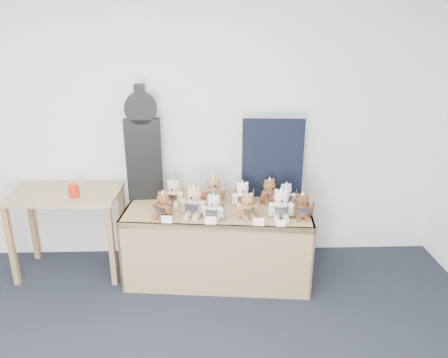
{
  "coord_description": "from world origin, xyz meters",
  "views": [
    {
      "loc": [
        0.68,
        -1.65,
        2.34
      ],
      "look_at": [
        0.8,
        1.9,
        1.03
      ],
      "focal_mm": 35.0,
      "sensor_mm": 36.0,
      "label": 1
    }
  ],
  "objects_px": {
    "teddy_front_centre": "(214,208)",
    "teddy_front_far_right": "(281,205)",
    "teddy_back_right": "(270,192)",
    "side_table": "(66,205)",
    "teddy_front_left": "(194,202)",
    "teddy_back_centre_right": "(242,195)",
    "red_cup": "(74,191)",
    "teddy_back_centre_left": "(214,190)",
    "teddy_front_end": "(302,207)",
    "guitar_case": "(143,145)",
    "teddy_back_end": "(286,195)",
    "display_table": "(217,227)",
    "teddy_back_left": "(173,193)",
    "teddy_front_far_left": "(163,206)",
    "teddy_front_right": "(247,207)"
  },
  "relations": [
    {
      "from": "display_table",
      "to": "guitar_case",
      "type": "distance_m",
      "value": 1.02
    },
    {
      "from": "teddy_front_left",
      "to": "teddy_front_centre",
      "type": "xyz_separation_m",
      "value": [
        0.17,
        -0.09,
        -0.02
      ]
    },
    {
      "from": "teddy_front_far_left",
      "to": "teddy_back_centre_right",
      "type": "relative_size",
      "value": 1.0
    },
    {
      "from": "teddy_front_right",
      "to": "teddy_back_centre_left",
      "type": "height_order",
      "value": "teddy_back_centre_left"
    },
    {
      "from": "display_table",
      "to": "red_cup",
      "type": "height_order",
      "value": "red_cup"
    },
    {
      "from": "guitar_case",
      "to": "teddy_back_left",
      "type": "distance_m",
      "value": 0.53
    },
    {
      "from": "teddy_front_right",
      "to": "teddy_front_far_left",
      "type": "bearing_deg",
      "value": 164.04
    },
    {
      "from": "teddy_front_left",
      "to": "teddy_back_centre_right",
      "type": "distance_m",
      "value": 0.48
    },
    {
      "from": "display_table",
      "to": "teddy_back_end",
      "type": "xyz_separation_m",
      "value": [
        0.64,
        0.14,
        0.25
      ]
    },
    {
      "from": "teddy_front_far_left",
      "to": "teddy_front_right",
      "type": "xyz_separation_m",
      "value": [
        0.73,
        -0.02,
        -0.01
      ]
    },
    {
      "from": "display_table",
      "to": "teddy_front_end",
      "type": "xyz_separation_m",
      "value": [
        0.73,
        -0.14,
        0.25
      ]
    },
    {
      "from": "guitar_case",
      "to": "teddy_front_far_left",
      "type": "bearing_deg",
      "value": -69.72
    },
    {
      "from": "teddy_back_left",
      "to": "red_cup",
      "type": "bearing_deg",
      "value": -167.07
    },
    {
      "from": "teddy_front_far_left",
      "to": "teddy_back_centre_left",
      "type": "distance_m",
      "value": 0.56
    },
    {
      "from": "red_cup",
      "to": "teddy_back_left",
      "type": "bearing_deg",
      "value": 6.78
    },
    {
      "from": "teddy_front_left",
      "to": "teddy_front_end",
      "type": "bearing_deg",
      "value": 11.73
    },
    {
      "from": "teddy_front_right",
      "to": "side_table",
      "type": "bearing_deg",
      "value": 154.95
    },
    {
      "from": "display_table",
      "to": "teddy_back_left",
      "type": "relative_size",
      "value": 6.47
    },
    {
      "from": "display_table",
      "to": "teddy_front_right",
      "type": "relative_size",
      "value": 7.19
    },
    {
      "from": "guitar_case",
      "to": "teddy_back_end",
      "type": "xyz_separation_m",
      "value": [
        1.32,
        -0.2,
        -0.44
      ]
    },
    {
      "from": "side_table",
      "to": "teddy_back_right",
      "type": "height_order",
      "value": "teddy_back_right"
    },
    {
      "from": "teddy_front_left",
      "to": "teddy_back_right",
      "type": "xyz_separation_m",
      "value": [
        0.7,
        0.26,
        -0.02
      ]
    },
    {
      "from": "red_cup",
      "to": "teddy_back_centre_left",
      "type": "distance_m",
      "value": 1.27
    },
    {
      "from": "teddy_back_right",
      "to": "side_table",
      "type": "bearing_deg",
      "value": 156.52
    },
    {
      "from": "teddy_front_right",
      "to": "teddy_back_left",
      "type": "height_order",
      "value": "teddy_back_left"
    },
    {
      "from": "teddy_front_left",
      "to": "teddy_back_left",
      "type": "bearing_deg",
      "value": 144.26
    },
    {
      "from": "teddy_back_centre_left",
      "to": "teddy_back_end",
      "type": "xyz_separation_m",
      "value": [
        0.67,
        -0.09,
        -0.03
      ]
    },
    {
      "from": "teddy_back_left",
      "to": "teddy_back_right",
      "type": "xyz_separation_m",
      "value": [
        0.9,
        -0.0,
        0.0
      ]
    },
    {
      "from": "teddy_front_centre",
      "to": "teddy_front_far_right",
      "type": "bearing_deg",
      "value": 17.56
    },
    {
      "from": "red_cup",
      "to": "teddy_back_centre_left",
      "type": "bearing_deg",
      "value": 6.77
    },
    {
      "from": "teddy_front_centre",
      "to": "guitar_case",
      "type": "bearing_deg",
      "value": 157.67
    },
    {
      "from": "teddy_back_left",
      "to": "teddy_back_centre_right",
      "type": "height_order",
      "value": "teddy_back_left"
    },
    {
      "from": "red_cup",
      "to": "teddy_front_end",
      "type": "distance_m",
      "value": 2.03
    },
    {
      "from": "teddy_front_end",
      "to": "teddy_back_left",
      "type": "xyz_separation_m",
      "value": [
        -1.14,
        0.33,
        0.01
      ]
    },
    {
      "from": "teddy_front_left",
      "to": "teddy_front_right",
      "type": "relative_size",
      "value": 1.31
    },
    {
      "from": "guitar_case",
      "to": "teddy_front_right",
      "type": "distance_m",
      "value": 1.13
    },
    {
      "from": "side_table",
      "to": "teddy_front_far_right",
      "type": "xyz_separation_m",
      "value": [
        1.96,
        -0.34,
        0.13
      ]
    },
    {
      "from": "display_table",
      "to": "teddy_back_centre_right",
      "type": "xyz_separation_m",
      "value": [
        0.24,
        0.13,
        0.26
      ]
    },
    {
      "from": "teddy_front_far_left",
      "to": "teddy_back_centre_right",
      "type": "xyz_separation_m",
      "value": [
        0.71,
        0.23,
        -0.0
      ]
    },
    {
      "from": "teddy_front_far_right",
      "to": "teddy_back_left",
      "type": "distance_m",
      "value": 1.01
    },
    {
      "from": "teddy_front_right",
      "to": "display_table",
      "type": "bearing_deg",
      "value": 139.89
    },
    {
      "from": "teddy_front_centre",
      "to": "teddy_back_right",
      "type": "height_order",
      "value": "teddy_back_right"
    },
    {
      "from": "teddy_front_far_left",
      "to": "teddy_front_centre",
      "type": "distance_m",
      "value": 0.44
    },
    {
      "from": "teddy_front_left",
      "to": "teddy_back_end",
      "type": "relative_size",
      "value": 1.35
    },
    {
      "from": "side_table",
      "to": "teddy_front_far_right",
      "type": "height_order",
      "value": "teddy_front_far_right"
    },
    {
      "from": "teddy_front_centre",
      "to": "teddy_front_end",
      "type": "relative_size",
      "value": 1.05
    },
    {
      "from": "teddy_back_right",
      "to": "teddy_front_end",
      "type": "bearing_deg",
      "value": -77.01
    },
    {
      "from": "guitar_case",
      "to": "teddy_back_end",
      "type": "distance_m",
      "value": 1.41
    },
    {
      "from": "teddy_front_right",
      "to": "teddy_front_left",
      "type": "bearing_deg",
      "value": 159.09
    },
    {
      "from": "display_table",
      "to": "teddy_front_right",
      "type": "bearing_deg",
      "value": -20.42
    }
  ]
}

